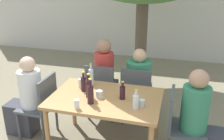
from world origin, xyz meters
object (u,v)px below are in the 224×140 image
at_px(person_seated_0, 26,101).
at_px(water_bottle_4, 136,101).
at_px(dining_table_front, 106,103).
at_px(patio_chair_1, 180,123).
at_px(drinking_glass_2, 99,94).
at_px(person_seated_2, 106,80).
at_px(person_seated_3, 139,86).
at_px(wine_bottle_2, 90,94).
at_px(water_bottle_3, 91,76).
at_px(wine_bottle_5, 89,88).
at_px(drinking_glass_1, 142,103).
at_px(person_seated_1, 201,125).
at_px(drinking_glass_3, 77,104).
at_px(patio_chair_2, 102,88).
at_px(wine_bottle_1, 84,84).
at_px(wine_bottle_0, 122,92).
at_px(patio_chair_3, 137,92).
at_px(drinking_glass_0, 81,83).
at_px(patio_chair_0, 42,103).

bearing_deg(person_seated_0, water_bottle_4, 83.10).
relative_size(dining_table_front, person_seated_0, 1.17).
height_order(patio_chair_1, drinking_glass_2, patio_chair_1).
distance_m(person_seated_2, person_seated_3, 0.55).
bearing_deg(water_bottle_4, wine_bottle_2, -178.58).
distance_m(person_seated_2, water_bottle_3, 0.68).
relative_size(wine_bottle_5, drinking_glass_1, 3.70).
bearing_deg(person_seated_1, drinking_glass_3, 104.73).
distance_m(patio_chair_2, wine_bottle_5, 0.82).
distance_m(patio_chair_1, drinking_glass_1, 0.53).
relative_size(person_seated_1, water_bottle_4, 5.04).
relative_size(person_seated_0, drinking_glass_1, 14.02).
relative_size(person_seated_2, wine_bottle_1, 4.77).
relative_size(wine_bottle_0, drinking_glass_3, 2.10).
bearing_deg(drinking_glass_1, patio_chair_3, 103.74).
bearing_deg(drinking_glass_0, patio_chair_0, -160.04).
bearing_deg(person_seated_3, drinking_glass_1, 100.71).
distance_m(wine_bottle_0, water_bottle_4, 0.28).
relative_size(person_seated_1, wine_bottle_5, 3.90).
distance_m(patio_chair_1, person_seated_1, 0.24).
bearing_deg(patio_chair_1, wine_bottle_1, 85.56).
xyz_separation_m(patio_chair_0, water_bottle_3, (0.62, 0.31, 0.34)).
height_order(patio_chair_0, person_seated_2, person_seated_2).
bearing_deg(wine_bottle_1, wine_bottle_2, -55.92).
height_order(dining_table_front, wine_bottle_5, wine_bottle_5).
distance_m(person_seated_0, wine_bottle_1, 0.90).
relative_size(person_seated_0, wine_bottle_5, 3.79).
xyz_separation_m(patio_chair_1, person_seated_3, (-0.65, 0.92, -0.00)).
distance_m(person_seated_1, drinking_glass_1, 0.74).
bearing_deg(patio_chair_3, wine_bottle_5, 57.50).
height_order(patio_chair_1, patio_chair_3, same).
height_order(person_seated_1, water_bottle_3, person_seated_1).
relative_size(dining_table_front, water_bottle_4, 5.72).
xyz_separation_m(patio_chair_2, wine_bottle_5, (0.08, -0.74, 0.34)).
bearing_deg(patio_chair_0, wine_bottle_2, 75.64).
xyz_separation_m(dining_table_front, wine_bottle_0, (0.21, 0.01, 0.17)).
height_order(patio_chair_0, wine_bottle_2, wine_bottle_2).
xyz_separation_m(patio_chair_3, wine_bottle_5, (-0.47, -0.74, 0.34)).
relative_size(dining_table_front, drinking_glass_3, 12.43).
relative_size(wine_bottle_2, water_bottle_4, 1.31).
distance_m(wine_bottle_5, drinking_glass_3, 0.32).
relative_size(wine_bottle_2, drinking_glass_3, 2.85).
distance_m(patio_chair_0, water_bottle_3, 0.77).
distance_m(person_seated_0, drinking_glass_1, 1.66).
xyz_separation_m(wine_bottle_2, drinking_glass_1, (0.60, 0.09, -0.08)).
height_order(patio_chair_0, drinking_glass_2, patio_chair_0).
height_order(patio_chair_0, drinking_glass_1, patio_chair_0).
relative_size(patio_chair_2, person_seated_1, 0.76).
distance_m(wine_bottle_5, drinking_glass_0, 0.32).
bearing_deg(patio_chair_2, water_bottle_4, 128.02).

